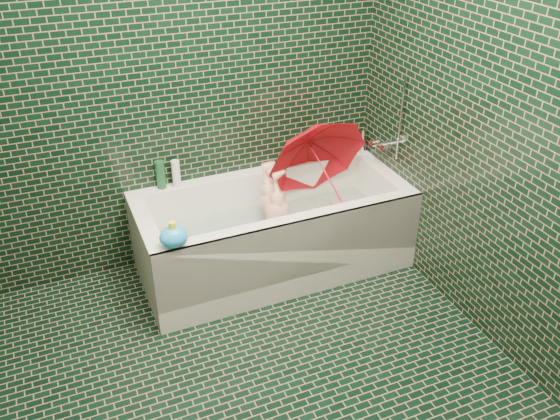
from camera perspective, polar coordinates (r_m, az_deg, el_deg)
name	(u,v)px	position (r m, az deg, el deg)	size (l,w,h in m)	color
floor	(269,396)	(3.14, -1.07, -17.46)	(2.80, 2.80, 0.00)	black
wall_back	(177,74)	(3.60, -9.92, 12.73)	(2.80, 2.80, 0.00)	black
wall_right	(522,127)	(3.04, 22.24, 7.43)	(2.80, 2.80, 0.00)	black
bathtub	(274,240)	(3.84, -0.55, -2.89)	(1.70, 0.75, 0.55)	white
bath_mat	(273,246)	(3.88, -0.65, -3.44)	(1.35, 0.47, 0.01)	green
water	(273,227)	(3.80, -0.66, -1.65)	(1.48, 0.53, 0.00)	silver
faucet	(390,139)	(3.92, 10.50, 6.69)	(0.18, 0.19, 0.55)	silver
child	(278,222)	(3.84, -0.17, -1.15)	(0.29, 0.19, 0.79)	#E6A590
umbrella	(324,171)	(3.80, 4.28, 3.81)	(0.65, 0.65, 0.57)	red
soap_bottle_a	(359,150)	(4.26, 7.60, 5.71)	(0.09, 0.09, 0.24)	white
soap_bottle_b	(360,151)	(4.25, 7.68, 5.65)	(0.09, 0.10, 0.21)	#451D6E
soap_bottle_c	(355,152)	(4.23, 7.27, 5.55)	(0.14, 0.14, 0.18)	#144725
bottle_right_tall	(348,141)	(4.15, 6.61, 6.66)	(0.06, 0.06, 0.21)	#144725
bottle_right_pump	(362,141)	(4.20, 7.89, 6.61)	(0.05, 0.05, 0.17)	silver
bottle_left_tall	(161,175)	(3.77, -11.42, 3.35)	(0.06, 0.06, 0.18)	#144725
bottle_left_short	(176,174)	(3.76, -9.97, 3.45)	(0.05, 0.05, 0.18)	white
rubber_duck	(331,153)	(4.12, 4.96, 5.53)	(0.10, 0.06, 0.08)	yellow
bath_toy	(174,237)	(3.18, -10.20, -2.53)	(0.17, 0.14, 0.15)	#1B9EFB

